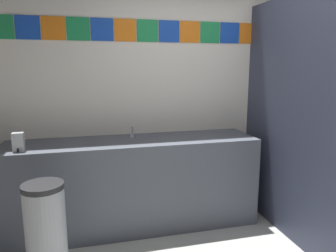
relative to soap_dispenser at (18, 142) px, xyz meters
The scene contains 7 objects.
wall_back 2.10m from the soap_dispenser, 14.29° to the left, with size 4.50×0.09×2.85m.
vanity_counter 1.13m from the soap_dispenser, ahead, with size 2.41×0.58×0.89m.
faucet_center 1.03m from the soap_dispenser, 14.84° to the left, with size 0.04×0.10×0.14m.
soap_dispenser is the anchor object (origin of this frame).
stall_divider 2.59m from the soap_dispenser, 12.42° to the right, with size 0.92×1.52×2.23m.
toilet 3.09m from the soap_dispenser, ahead, with size 0.39×0.49×0.74m.
trash_bin 0.79m from the soap_dispenser, 63.96° to the right, with size 0.30×0.30×0.76m.
Camera 1 is at (-1.40, -1.55, 1.59)m, focal length 33.73 mm.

